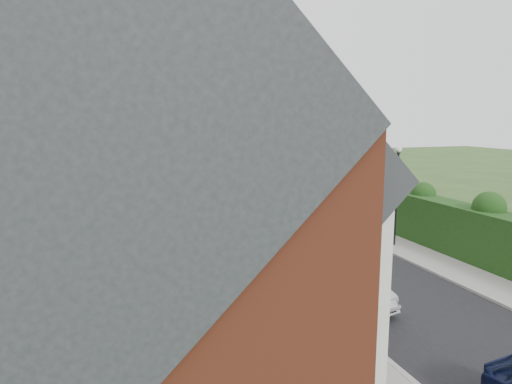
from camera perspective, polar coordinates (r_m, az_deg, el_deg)
ground at (r=19.65m, az=15.47°, el=-10.61°), size 140.00×140.00×0.00m
road at (r=28.82m, az=2.30°, el=-3.87°), size 6.00×58.00×0.02m
pavement_hedge_side at (r=30.49m, az=9.52°, el=-3.16°), size 2.20×58.00×0.12m
pavement_house_side at (r=27.70m, az=-5.18°, el=-4.34°), size 1.70×58.00×0.12m
kerb_hedge_side at (r=30.01m, az=7.75°, el=-3.31°), size 0.18×58.00×0.13m
kerb_house_side at (r=27.89m, az=-3.58°, el=-4.21°), size 0.18×58.00×0.13m
hedge at (r=31.08m, az=12.53°, el=-0.13°), size 2.10×58.00×2.85m
terrace_row at (r=25.27m, az=-19.33°, el=4.00°), size 9.05×40.50×11.50m
garden_wall_row at (r=26.45m, az=-6.80°, el=-4.13°), size 0.35×40.35×1.10m
lamppost at (r=23.97m, az=17.21°, el=1.02°), size 0.32×0.32×5.16m
tree_far_left at (r=55.84m, az=-10.64°, el=8.27°), size 7.14×6.80×9.29m
tree_far_right at (r=58.95m, az=-5.05°, el=9.02°), size 7.98×7.60×10.31m
tree_far_back at (r=58.30m, az=-16.95°, el=8.95°), size 8.40×8.00×10.82m
car_silver_a at (r=16.88m, az=10.65°, el=-11.29°), size 2.35×4.39×1.37m
car_silver_b at (r=19.22m, az=6.17°, el=-8.33°), size 2.63×5.59×1.55m
car_white at (r=27.39m, az=0.31°, el=-3.21°), size 2.49×4.64×1.28m
car_green at (r=32.37m, az=-4.24°, el=-1.09°), size 1.98×4.48×1.50m
car_red at (r=37.66m, az=-5.42°, el=0.27°), size 2.34×4.38×1.37m
car_beige at (r=41.09m, az=-7.39°, el=1.12°), size 2.78×5.69×1.56m
car_grey at (r=45.62m, az=-8.97°, el=1.73°), size 1.88×4.48×1.29m
horse at (r=32.19m, az=2.57°, el=-1.23°), size 0.99×1.74×1.39m
horse_cart at (r=33.76m, az=1.49°, el=0.01°), size 1.24×2.73×1.97m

